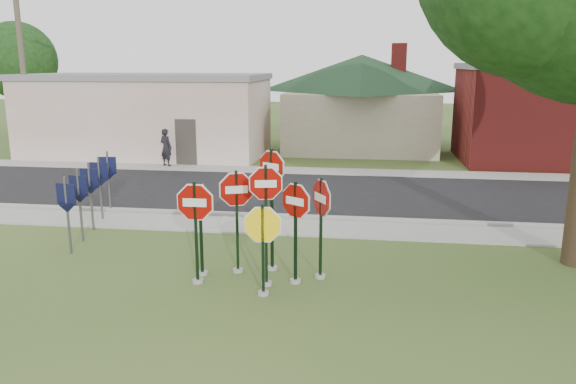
# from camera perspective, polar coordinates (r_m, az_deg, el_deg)

# --- Properties ---
(ground) EXTENTS (120.00, 120.00, 0.00)m
(ground) POSITION_cam_1_polar(r_m,az_deg,el_deg) (11.49, -4.77, -11.45)
(ground) COLOR #304A1C
(ground) RESTS_ON ground
(sidewalk_near) EXTENTS (60.00, 1.60, 0.06)m
(sidewalk_near) POSITION_cam_1_polar(r_m,az_deg,el_deg) (16.56, -0.59, -3.56)
(sidewalk_near) COLOR gray
(sidewalk_near) RESTS_ON ground
(road) EXTENTS (60.00, 7.00, 0.04)m
(road) POSITION_cam_1_polar(r_m,az_deg,el_deg) (20.87, 1.26, -0.10)
(road) COLOR black
(road) RESTS_ON ground
(sidewalk_far) EXTENTS (60.00, 1.60, 0.06)m
(sidewalk_far) POSITION_cam_1_polar(r_m,az_deg,el_deg) (25.05, 2.42, 2.12)
(sidewalk_far) COLOR gray
(sidewalk_far) RESTS_ON ground
(curb) EXTENTS (60.00, 0.20, 0.14)m
(curb) POSITION_cam_1_polar(r_m,az_deg,el_deg) (17.50, -0.10, -2.51)
(curb) COLOR gray
(curb) RESTS_ON ground
(stop_sign_center) EXTENTS (0.98, 0.24, 2.77)m
(stop_sign_center) POSITION_cam_1_polar(r_m,az_deg,el_deg) (11.90, -2.26, -1.77)
(stop_sign_center) COLOR gray
(stop_sign_center) RESTS_ON ground
(stop_sign_yellow) EXTENTS (1.07, 0.24, 2.06)m
(stop_sign_yellow) POSITION_cam_1_polar(r_m,az_deg,el_deg) (11.55, -2.57, -4.87)
(stop_sign_yellow) COLOR gray
(stop_sign_yellow) RESTS_ON ground
(stop_sign_left) EXTENTS (1.13, 0.24, 2.40)m
(stop_sign_left) POSITION_cam_1_polar(r_m,az_deg,el_deg) (12.25, -9.37, -2.67)
(stop_sign_left) COLOR gray
(stop_sign_left) RESTS_ON ground
(stop_sign_right) EXTENTS (0.90, 0.57, 2.39)m
(stop_sign_right) POSITION_cam_1_polar(r_m,az_deg,el_deg) (12.10, 0.77, -2.77)
(stop_sign_right) COLOR gray
(stop_sign_right) RESTS_ON ground
(stop_sign_back_right) EXTENTS (0.87, 0.53, 2.97)m
(stop_sign_back_right) POSITION_cam_1_polar(r_m,az_deg,el_deg) (12.78, -1.66, -0.07)
(stop_sign_back_right) COLOR gray
(stop_sign_back_right) RESTS_ON ground
(stop_sign_back_left) EXTENTS (1.03, 0.38, 2.51)m
(stop_sign_back_left) POSITION_cam_1_polar(r_m,az_deg,el_deg) (12.76, -5.23, -1.54)
(stop_sign_back_left) COLOR gray
(stop_sign_back_left) RESTS_ON ground
(stop_sign_far_right) EXTENTS (0.60, 0.97, 2.43)m
(stop_sign_far_right) POSITION_cam_1_polar(r_m,az_deg,el_deg) (12.38, 3.37, -2.24)
(stop_sign_far_right) COLOR gray
(stop_sign_far_right) RESTS_ON ground
(stop_sign_far_left) EXTENTS (0.36, 1.02, 2.26)m
(stop_sign_far_left) POSITION_cam_1_polar(r_m,az_deg,el_deg) (12.72, -8.89, -2.56)
(stop_sign_far_left) COLOR gray
(stop_sign_far_left) RESTS_ON ground
(route_sign_row) EXTENTS (1.43, 4.63, 2.00)m
(route_sign_row) POSITION_cam_1_polar(r_m,az_deg,el_deg) (16.99, -19.44, 0.27)
(route_sign_row) COLOR #59595E
(route_sign_row) RESTS_ON ground
(building_stucco) EXTENTS (12.20, 6.20, 4.20)m
(building_stucco) POSITION_cam_1_polar(r_m,az_deg,el_deg) (30.51, -14.04, 7.72)
(building_stucco) COLOR beige
(building_stucco) RESTS_ON ground
(building_house) EXTENTS (11.60, 11.60, 6.20)m
(building_house) POSITION_cam_1_polar(r_m,az_deg,el_deg) (32.21, 7.48, 10.92)
(building_house) COLOR #B9AE93
(building_house) RESTS_ON ground
(building_brick) EXTENTS (10.20, 6.20, 4.75)m
(building_brick) POSITION_cam_1_polar(r_m,az_deg,el_deg) (30.35, 26.69, 7.19)
(building_brick) COLOR maroon
(building_brick) RESTS_ON ground
(utility_pole_near) EXTENTS (2.20, 0.26, 9.50)m
(utility_pole_near) POSITION_cam_1_polar(r_m,az_deg,el_deg) (30.22, -25.42, 12.18)
(utility_pole_near) COLOR #4D4033
(utility_pole_near) RESTS_ON ground
(bg_tree_left) EXTENTS (4.90, 4.90, 7.35)m
(bg_tree_left) POSITION_cam_1_polar(r_m,az_deg,el_deg) (40.87, -25.78, 11.91)
(bg_tree_left) COLOR black
(bg_tree_left) RESTS_ON ground
(pedestrian) EXTENTS (0.75, 0.64, 1.74)m
(pedestrian) POSITION_cam_1_polar(r_m,az_deg,el_deg) (26.69, -12.29, 4.46)
(pedestrian) COLOR black
(pedestrian) RESTS_ON sidewalk_far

